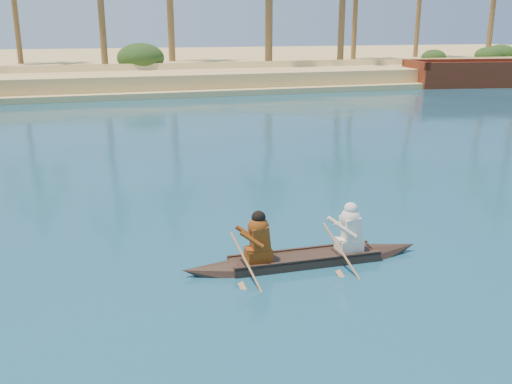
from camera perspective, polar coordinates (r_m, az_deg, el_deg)
name	(u,v)px	position (r m, az deg, el deg)	size (l,w,h in m)	color
sandy_embankment	(41,67)	(60.11, -20.73, 11.63)	(150.00, 51.00, 1.50)	#DBC97B
shrub_cluster	(33,71)	(44.73, -21.45, 11.20)	(100.00, 6.00, 2.40)	#1F3714
canoe	(305,251)	(10.66, 4.90, -5.90)	(4.64, 0.78, 1.27)	#32251B
barge_right	(495,75)	(47.34, 22.78, 10.74)	(13.56, 6.51, 2.17)	maroon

